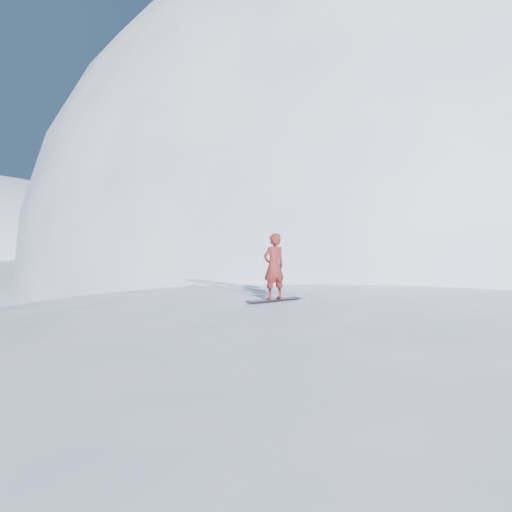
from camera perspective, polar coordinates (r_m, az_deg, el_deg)
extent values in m
plane|color=white|center=(11.19, 18.40, -18.98)|extent=(400.00, 400.00, 0.00)
ellipsoid|color=white|center=(13.90, 12.18, -14.48)|extent=(36.00, 28.00, 4.80)
ellipsoid|color=white|center=(44.60, 14.06, -2.44)|extent=(60.00, 56.00, 56.00)
ellipsoid|color=white|center=(32.60, 5.23, -4.35)|extent=(28.00, 24.00, 18.00)
ellipsoid|color=white|center=(14.88, -4.78, -13.25)|extent=(7.00, 6.30, 1.00)
ellipsoid|color=white|center=(18.78, 24.60, -10.07)|extent=(4.00, 3.60, 0.60)
cube|color=black|center=(11.85, 2.25, -5.48)|extent=(1.55, 0.38, 0.03)
imported|color=maroon|center=(11.76, 2.25, -1.31)|extent=(0.65, 0.45, 1.70)
cube|color=silver|center=(14.41, -3.72, -3.94)|extent=(0.64, 5.98, 0.04)
cube|color=silver|center=(14.60, -2.07, -3.85)|extent=(1.24, 5.89, 0.04)
cube|color=silver|center=(14.77, -0.73, -3.77)|extent=(1.75, 5.77, 0.04)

